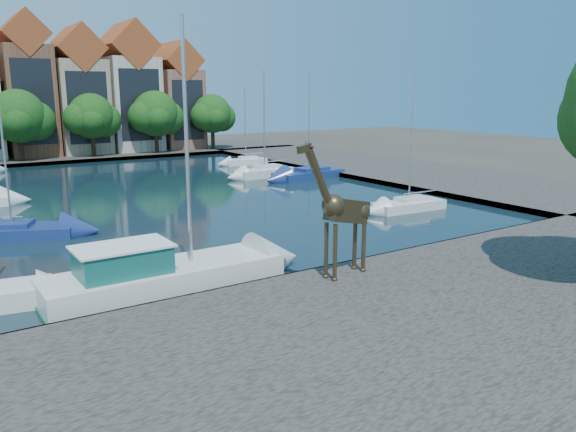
# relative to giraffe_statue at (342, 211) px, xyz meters

# --- Properties ---
(ground) EXTENTS (160.00, 160.00, 0.00)m
(ground) POSITION_rel_giraffe_statue_xyz_m (1.57, 1.55, -3.33)
(ground) COLOR #38332B
(ground) RESTS_ON ground
(water_basin) EXTENTS (38.00, 50.00, 0.08)m
(water_basin) POSITION_rel_giraffe_statue_xyz_m (1.57, 25.55, -3.29)
(water_basin) COLOR black
(water_basin) RESTS_ON ground
(near_quay) EXTENTS (50.00, 14.00, 0.50)m
(near_quay) POSITION_rel_giraffe_statue_xyz_m (1.57, -5.45, -3.08)
(near_quay) COLOR #4C4742
(near_quay) RESTS_ON ground
(far_quay) EXTENTS (60.00, 16.00, 0.50)m
(far_quay) POSITION_rel_giraffe_statue_xyz_m (1.57, 57.55, -3.08)
(far_quay) COLOR #4C4742
(far_quay) RESTS_ON ground
(right_quay) EXTENTS (14.00, 52.00, 0.50)m
(right_quay) POSITION_rel_giraffe_statue_xyz_m (26.57, 25.55, -3.08)
(right_quay) COLOR #4C4742
(right_quay) RESTS_ON ground
(townhouse_center) EXTENTS (5.44, 9.18, 16.93)m
(townhouse_center) POSITION_rel_giraffe_statue_xyz_m (-2.43, 57.54, 5.03)
(townhouse_center) COLOR brown
(townhouse_center) RESTS_ON far_quay
(townhouse_east_inner) EXTENTS (5.94, 9.18, 15.79)m
(townhouse_east_inner) POSITION_rel_giraffe_statue_xyz_m (3.57, 57.54, 4.40)
(townhouse_east_inner) COLOR tan
(townhouse_east_inner) RESTS_ON far_quay
(townhouse_east_mid) EXTENTS (6.43, 9.18, 16.65)m
(townhouse_east_mid) POSITION_rel_giraffe_statue_xyz_m (10.07, 57.54, 4.77)
(townhouse_east_mid) COLOR beige
(townhouse_east_mid) RESTS_ON far_quay
(townhouse_east_end) EXTENTS (5.44, 9.18, 14.43)m
(townhouse_east_end) POSITION_rel_giraffe_statue_xyz_m (16.57, 57.54, 3.78)
(townhouse_east_end) COLOR brown
(townhouse_east_end) RESTS_ON far_quay
(far_tree_mid_west) EXTENTS (7.80, 6.00, 8.00)m
(far_tree_mid_west) POSITION_rel_giraffe_statue_xyz_m (-4.32, 52.05, 1.96)
(far_tree_mid_west) COLOR #332114
(far_tree_mid_west) RESTS_ON far_quay
(far_tree_mid_east) EXTENTS (7.02, 5.40, 7.52)m
(far_tree_mid_east) POSITION_rel_giraffe_statue_xyz_m (3.67, 52.05, 1.80)
(far_tree_mid_east) COLOR #332114
(far_tree_mid_east) RESTS_ON far_quay
(far_tree_east) EXTENTS (7.54, 5.80, 7.84)m
(far_tree_east) POSITION_rel_giraffe_statue_xyz_m (11.67, 52.05, 1.90)
(far_tree_east) COLOR #332114
(far_tree_east) RESTS_ON far_quay
(far_tree_far_east) EXTENTS (6.76, 5.20, 7.36)m
(far_tree_far_east) POSITION_rel_giraffe_statue_xyz_m (19.66, 52.05, 1.74)
(far_tree_far_east) COLOR #332114
(far_tree_far_east) RESTS_ON far_quay
(giraffe_statue) EXTENTS (4.04, 1.06, 5.77)m
(giraffe_statue) POSITION_rel_giraffe_statue_xyz_m (0.00, 0.00, 0.00)
(giraffe_statue) COLOR #3C311E
(giraffe_statue) RESTS_ON near_quay
(motorsailer) EXTENTS (9.87, 2.95, 11.06)m
(motorsailer) POSITION_rel_giraffe_statue_xyz_m (-6.76, 3.55, -2.40)
(motorsailer) COLOR silver
(motorsailer) RESTS_ON water_basin
(sailboat_left_b) EXTENTS (7.08, 4.93, 9.86)m
(sailboat_left_b) POSITION_rel_giraffe_statue_xyz_m (-10.43, 16.58, -2.77)
(sailboat_left_b) COLOR navy
(sailboat_left_b) RESTS_ON water_basin
(sailboat_right_a) EXTENTS (5.47, 2.22, 9.11)m
(sailboat_right_a) POSITION_rel_giraffe_statue_xyz_m (13.73, 9.51, -2.75)
(sailboat_right_a) COLOR silver
(sailboat_right_a) RESTS_ON water_basin
(sailboat_right_b) EXTENTS (7.50, 3.40, 10.05)m
(sailboat_right_b) POSITION_rel_giraffe_statue_xyz_m (16.57, 25.39, -2.71)
(sailboat_right_b) COLOR navy
(sailboat_right_b) RESTS_ON water_basin
(sailboat_right_c) EXTENTS (6.06, 2.52, 10.03)m
(sailboat_right_c) POSITION_rel_giraffe_statue_xyz_m (13.57, 28.57, -2.64)
(sailboat_right_c) COLOR silver
(sailboat_right_c) RESTS_ON water_basin
(sailboat_right_d) EXTENTS (4.88, 2.30, 8.70)m
(sailboat_right_d) POSITION_rel_giraffe_statue_xyz_m (16.57, 37.64, -2.72)
(sailboat_right_d) COLOR silver
(sailboat_right_d) RESTS_ON water_basin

